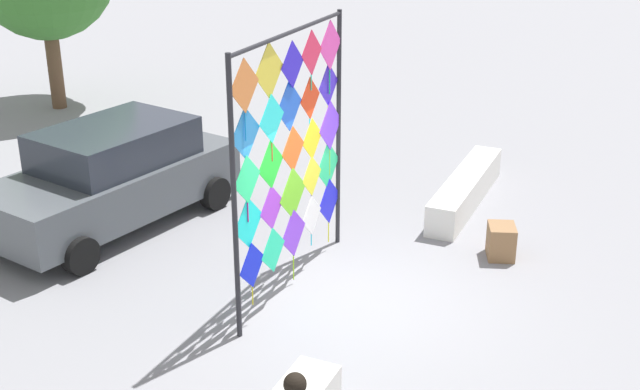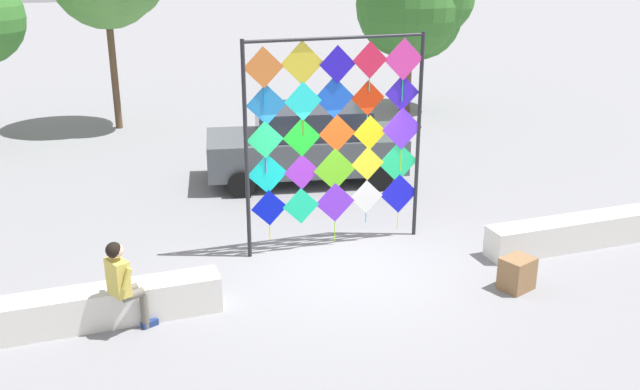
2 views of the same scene
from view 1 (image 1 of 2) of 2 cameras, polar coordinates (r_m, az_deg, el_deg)
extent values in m
plane|color=gray|center=(11.99, 2.15, -7.06)|extent=(120.00, 120.00, 0.00)
cube|color=silver|center=(15.22, 9.91, 0.38)|extent=(3.35, 0.51, 0.55)
cylinder|color=#232328|center=(10.31, -5.88, -0.61)|extent=(0.07, 0.07, 3.76)
cylinder|color=#232328|center=(12.95, 1.27, 4.33)|extent=(0.07, 0.07, 3.76)
cylinder|color=#232328|center=(11.10, -2.03, 11.05)|extent=(3.16, 0.12, 0.06)
cube|color=#0817D1|center=(11.03, -4.65, -4.81)|extent=(0.65, 0.03, 0.65)
cylinder|color=yellow|center=(11.25, -4.62, -6.88)|extent=(0.02, 0.02, 0.27)
cube|color=#1ADA98|center=(11.48, -3.22, -3.78)|extent=(0.67, 0.03, 0.67)
cube|color=#732DDF|center=(11.99, -1.81, -2.60)|extent=(0.74, 0.03, 0.74)
cylinder|color=#95E516|center=(12.25, -1.82, -4.98)|extent=(0.02, 0.02, 0.39)
cube|color=white|center=(12.47, -0.57, -1.39)|extent=(0.63, 0.03, 0.63)
cylinder|color=#16BFE5|center=(12.64, -0.60, -3.08)|extent=(0.02, 0.02, 0.19)
cube|color=#1618E6|center=(13.01, 0.63, -0.41)|extent=(0.75, 0.03, 0.75)
cylinder|color=yellow|center=(13.24, 0.58, -2.57)|extent=(0.02, 0.02, 0.33)
cube|color=#11DED5|center=(10.77, -4.90, -1.91)|extent=(0.71, 0.03, 0.71)
cube|color=purple|center=(11.26, -3.31, -0.86)|extent=(0.64, 0.03, 0.64)
cube|color=#64CD1F|center=(11.74, -1.86, 0.10)|extent=(0.78, 0.03, 0.78)
cube|color=yellow|center=(12.24, -0.56, 1.31)|extent=(0.62, 0.03, 0.62)
cylinder|color=#1622E5|center=(12.41, -0.59, -0.63)|extent=(0.02, 0.02, 0.28)
cube|color=#22DB80|center=(12.76, 0.55, 2.04)|extent=(0.77, 0.03, 0.77)
cylinder|color=#E5167C|center=(12.97, 0.50, -0.35)|extent=(0.02, 0.02, 0.39)
cube|color=#27EC83|center=(10.49, -4.98, 1.06)|extent=(0.64, 0.03, 0.64)
cylinder|color=#E51685|center=(10.67, -4.94, -1.20)|extent=(0.02, 0.02, 0.26)
cube|color=#1CD52B|center=(11.03, -3.37, 2.09)|extent=(0.67, 0.03, 0.67)
cube|color=#E45316|center=(11.55, -1.85, 3.16)|extent=(0.66, 0.03, 0.66)
cylinder|color=#16A8E5|center=(11.71, -1.86, 0.98)|extent=(0.02, 0.02, 0.28)
cube|color=yellow|center=(12.08, -0.53, 3.85)|extent=(0.62, 0.03, 0.62)
cube|color=#6C31F5|center=(12.59, 0.71, 4.76)|extent=(0.77, 0.03, 0.77)
cylinder|color=#A6E516|center=(12.79, 0.66, 2.24)|extent=(0.02, 0.02, 0.41)
cube|color=#2388DE|center=(10.34, -5.10, 4.19)|extent=(0.69, 0.03, 0.69)
cube|color=#24F7F2|center=(10.84, -3.31, 5.22)|extent=(0.66, 0.03, 0.66)
cylinder|color=red|center=(10.99, -3.30, 2.95)|extent=(0.02, 0.02, 0.26)
cube|color=blue|center=(11.32, -2.10, 6.10)|extent=(0.71, 0.03, 0.71)
cube|color=red|center=(11.85, -0.68, 6.64)|extent=(0.61, 0.02, 0.61)
cylinder|color=#16C2E5|center=(11.98, -0.71, 4.70)|extent=(0.02, 0.02, 0.23)
cube|color=#3A1FDC|center=(12.41, 0.58, 7.55)|extent=(0.65, 0.03, 0.65)
cylinder|color=#C7E516|center=(12.55, 0.53, 5.44)|extent=(0.02, 0.02, 0.31)
cube|color=orange|center=(10.12, -5.17, 7.44)|extent=(0.68, 0.03, 0.68)
cylinder|color=#1695E5|center=(10.27, -5.12, 4.65)|extent=(0.02, 0.02, 0.36)
cube|color=yellow|center=(10.68, -3.48, 8.47)|extent=(0.74, 0.03, 0.74)
cylinder|color=#1633E5|center=(10.83, -3.46, 5.68)|extent=(0.02, 0.02, 0.34)
cube|color=#2516CC|center=(11.21, -1.89, 8.90)|extent=(0.64, 0.03, 0.64)
cube|color=#E12146|center=(11.70, -0.57, 9.71)|extent=(0.63, 0.03, 0.63)
cylinder|color=#16E5BD|center=(11.80, -0.60, 7.69)|extent=(0.02, 0.02, 0.22)
cube|color=#E738A2|center=(12.25, 0.71, 10.20)|extent=(0.73, 0.03, 0.73)
cylinder|color=#16E568|center=(12.39, 0.66, 7.72)|extent=(0.02, 0.02, 0.37)
sphere|color=#DBB293|center=(8.01, -1.71, -12.79)|extent=(0.22, 0.22, 0.22)
sphere|color=black|center=(7.99, -1.72, -12.78)|extent=(0.22, 0.22, 0.22)
cube|color=#4C5156|center=(14.43, -14.07, 0.55)|extent=(4.72, 2.72, 0.79)
cube|color=#282D38|center=(14.28, -13.86, 3.40)|extent=(2.76, 2.12, 0.63)
cylinder|color=black|center=(13.04, -16.05, -3.97)|extent=(0.62, 0.34, 0.59)
cylinder|color=black|center=(14.47, -20.87, -1.93)|extent=(0.62, 0.34, 0.59)
cylinder|color=black|center=(14.90, -7.18, 0.13)|extent=(0.62, 0.34, 0.59)
cylinder|color=black|center=(16.16, -12.21, 1.59)|extent=(0.62, 0.34, 0.59)
cube|color=olive|center=(13.33, 12.26, -3.12)|extent=(0.60, 0.55, 0.53)
cylinder|color=brown|center=(21.62, -17.70, 8.75)|extent=(0.35, 0.35, 2.38)
camera|label=2|loc=(8.44, 71.87, 2.46)|focal=39.70mm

